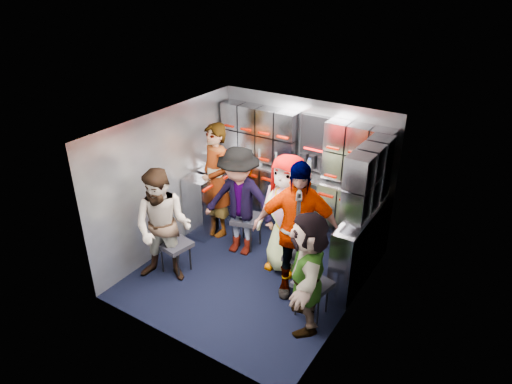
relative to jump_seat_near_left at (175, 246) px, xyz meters
The scene contains 29 objects.
floor 1.11m from the jump_seat_near_left, 29.55° to the left, with size 3.00×3.00×0.00m, color black.
wall_back 2.29m from the jump_seat_near_left, 65.89° to the left, with size 2.80×0.04×2.10m, color gray.
wall_left 0.96m from the jump_seat_near_left, 134.44° to the left, with size 0.04×3.00×2.10m, color gray.
wall_right 2.44m from the jump_seat_near_left, 12.51° to the left, with size 0.04×3.00×2.10m, color gray.
ceiling 1.98m from the jump_seat_near_left, 29.55° to the left, with size 2.80×3.00×0.02m, color silver.
cart_bank_back 2.01m from the jump_seat_near_left, 63.44° to the left, with size 2.68×0.38×0.99m, color #9396A2.
cart_bank_left 1.11m from the jump_seat_near_left, 105.17° to the left, with size 0.38×0.76×0.99m, color #9396A2.
counter 2.10m from the jump_seat_near_left, 63.44° to the left, with size 2.68×0.42×0.03m, color silver.
locker_bank_back 2.33m from the jump_seat_near_left, 64.19° to the left, with size 2.68×0.28×0.82m, color #9396A2.
locker_bank_right 2.69m from the jump_seat_near_left, 29.38° to the left, with size 0.28×1.00×0.82m, color #9396A2.
right_cabinet 2.42m from the jump_seat_near_left, 27.31° to the left, with size 0.28×1.20×1.00m, color #9396A2.
coffee_niche 2.44m from the jump_seat_near_left, 60.65° to the left, with size 0.46×0.16×0.84m, color black, non-canonical shape.
red_latch_strip 1.89m from the jump_seat_near_left, 60.65° to the left, with size 2.60×0.02×0.03m, color #9C0E00.
jump_seat_near_left is the anchor object (origin of this frame).
jump_seat_mid_left 1.15m from the jump_seat_near_left, 66.30° to the left, with size 0.52×0.50×0.49m.
jump_seat_center 1.62m from the jump_seat_near_left, 41.02° to the left, with size 0.38×0.36×0.45m.
jump_seat_mid_right 1.71m from the jump_seat_near_left, 23.25° to the left, with size 0.48×0.46×0.49m.
jump_seat_near_right 1.96m from the jump_seat_near_left, ahead, with size 0.46×0.44×0.47m.
attendant_standing 1.24m from the jump_seat_near_left, 97.52° to the left, with size 0.65×0.43×1.78m, color black.
attendant_arc_a 0.43m from the jump_seat_near_left, 90.00° to the right, with size 0.77×0.60×1.59m, color black.
attendant_arc_b 1.07m from the jump_seat_near_left, 62.10° to the left, with size 1.06×0.61×1.64m, color black.
attendant_arc_c 1.57m from the jump_seat_near_left, 35.85° to the left, with size 0.83×0.54×1.69m, color black.
attendant_arc_d 1.72m from the jump_seat_near_left, 17.48° to the left, with size 1.07×0.45×1.83m, color black.
attendant_arc_e 1.98m from the jump_seat_near_left, ahead, with size 1.38×0.44×1.49m, color black.
bottle_left 1.99m from the jump_seat_near_left, 72.37° to the left, with size 0.07×0.07×0.28m, color white.
bottle_mid 1.92m from the jump_seat_near_left, 81.53° to the left, with size 0.07×0.07×0.27m, color white.
bottle_right 2.20m from the jump_seat_near_left, 58.01° to the left, with size 0.06×0.06×0.26m, color white.
cup_left 1.87m from the jump_seat_near_left, 88.08° to the left, with size 0.09×0.09×0.11m, color #C6B08C.
cup_right 2.85m from the jump_seat_near_left, 38.99° to the left, with size 0.07×0.07×0.10m, color #C6B08C.
Camera 1 is at (2.80, -4.27, 3.85)m, focal length 32.00 mm.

